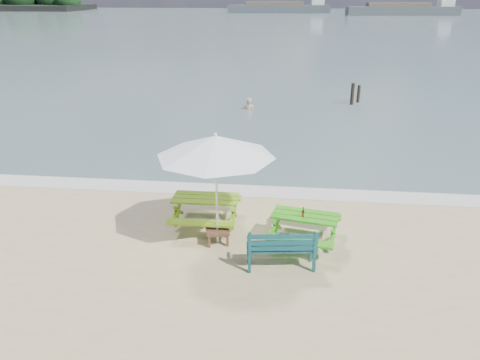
# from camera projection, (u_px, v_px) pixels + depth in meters

# --- Properties ---
(sea) EXTENTS (300.00, 300.00, 0.00)m
(sea) POSITION_uv_depth(u_px,v_px,m) (291.00, 23.00, 88.12)
(sea) COLOR slate
(sea) RESTS_ON ground
(foam_strip) EXTENTS (22.00, 0.90, 0.01)m
(foam_strip) POSITION_uv_depth(u_px,v_px,m) (258.00, 191.00, 14.07)
(foam_strip) COLOR silver
(foam_strip) RESTS_ON ground
(picnic_table_left) EXTENTS (1.66, 1.84, 0.79)m
(picnic_table_left) POSITION_uv_depth(u_px,v_px,m) (206.00, 212.00, 11.91)
(picnic_table_left) COLOR #6C9516
(picnic_table_left) RESTS_ON ground
(picnic_table_right) EXTENTS (1.85, 1.99, 0.74)m
(picnic_table_right) POSITION_uv_depth(u_px,v_px,m) (305.00, 229.00, 11.08)
(picnic_table_right) COLOR #349917
(picnic_table_right) RESTS_ON ground
(park_bench) EXTENTS (1.54, 0.70, 0.91)m
(park_bench) POSITION_uv_depth(u_px,v_px,m) (281.00, 255.00, 10.13)
(park_bench) COLOR #103E43
(park_bench) RESTS_ON ground
(side_table) EXTENTS (0.65, 0.65, 0.35)m
(side_table) POSITION_uv_depth(u_px,v_px,m) (217.00, 236.00, 11.16)
(side_table) COLOR brown
(side_table) RESTS_ON ground
(patio_umbrella) EXTENTS (3.27, 3.27, 2.67)m
(patio_umbrella) POSITION_uv_depth(u_px,v_px,m) (216.00, 146.00, 10.32)
(patio_umbrella) COLOR silver
(patio_umbrella) RESTS_ON ground
(beer_bottle) EXTENTS (0.06, 0.06, 0.25)m
(beer_bottle) POSITION_uv_depth(u_px,v_px,m) (303.00, 214.00, 10.81)
(beer_bottle) COLOR brown
(beer_bottle) RESTS_ON picnic_table_right
(swimmer) EXTENTS (0.69, 0.50, 1.74)m
(swimmer) POSITION_uv_depth(u_px,v_px,m) (249.00, 114.00, 23.96)
(swimmer) COLOR tan
(swimmer) RESTS_ON ground
(mooring_pilings) EXTENTS (0.57, 0.77, 1.34)m
(mooring_pilings) POSITION_uv_depth(u_px,v_px,m) (355.00, 96.00, 24.86)
(mooring_pilings) COLOR black
(mooring_pilings) RESTS_ON ground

